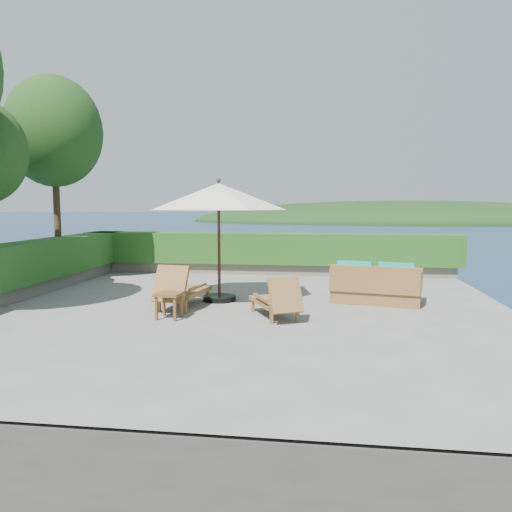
# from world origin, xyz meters

# --- Properties ---
(ground) EXTENTS (12.00, 12.00, 0.00)m
(ground) POSITION_xyz_m (0.00, 0.00, 0.00)
(ground) COLOR gray
(ground) RESTS_ON ground
(foundation) EXTENTS (12.00, 12.00, 3.00)m
(foundation) POSITION_xyz_m (0.00, 0.00, -1.55)
(foundation) COLOR #4E463E
(foundation) RESTS_ON ocean
(ocean) EXTENTS (600.00, 600.00, 0.00)m
(ocean) POSITION_xyz_m (0.00, 0.00, -3.00)
(ocean) COLOR #152C43
(ocean) RESTS_ON ground
(offshore_island) EXTENTS (126.00, 57.60, 12.60)m
(offshore_island) POSITION_xyz_m (25.00, 140.00, -3.00)
(offshore_island) COLOR black
(offshore_island) RESTS_ON ocean
(planter_wall_far) EXTENTS (12.00, 0.60, 0.36)m
(planter_wall_far) POSITION_xyz_m (0.00, 5.60, 0.18)
(planter_wall_far) COLOR #736E5C
(planter_wall_far) RESTS_ON ground
(planter_wall_left) EXTENTS (0.60, 12.00, 0.36)m
(planter_wall_left) POSITION_xyz_m (-5.60, 0.00, 0.18)
(planter_wall_left) COLOR #736E5C
(planter_wall_left) RESTS_ON ground
(hedge_far) EXTENTS (12.40, 0.90, 1.00)m
(hedge_far) POSITION_xyz_m (0.00, 5.60, 0.85)
(hedge_far) COLOR #1E4714
(hedge_far) RESTS_ON planter_wall_far
(hedge_left) EXTENTS (0.90, 12.40, 1.00)m
(hedge_left) POSITION_xyz_m (-5.60, 0.00, 0.85)
(hedge_left) COLOR #1E4714
(hedge_left) RESTS_ON planter_wall_left
(tree_far) EXTENTS (2.80, 2.80, 6.03)m
(tree_far) POSITION_xyz_m (-6.00, 3.20, 4.40)
(tree_far) COLOR #402E18
(tree_far) RESTS_ON ground
(patio_umbrella) EXTENTS (3.77, 3.77, 2.92)m
(patio_umbrella) POSITION_xyz_m (-0.60, 0.86, 2.46)
(patio_umbrella) COLOR black
(patio_umbrella) RESTS_ON ground
(lounge_left) EXTENTS (0.95, 1.84, 1.01)m
(lounge_left) POSITION_xyz_m (-1.26, -0.08, 0.42)
(lounge_left) COLOR brown
(lounge_left) RESTS_ON ground
(lounge_right) EXTENTS (1.26, 1.68, 0.90)m
(lounge_right) POSITION_xyz_m (0.94, -0.77, 0.38)
(lounge_right) COLOR brown
(lounge_right) RESTS_ON ground
(side_table) EXTENTS (0.54, 0.54, 0.53)m
(side_table) POSITION_xyz_m (-1.21, -1.12, 0.44)
(side_table) COLOR brown
(side_table) RESTS_ON ground
(wicker_loveseat) EXTENTS (2.21, 1.44, 1.00)m
(wicker_loveseat) POSITION_xyz_m (3.10, 1.08, 0.39)
(wicker_loveseat) COLOR brown
(wicker_loveseat) RESTS_ON ground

